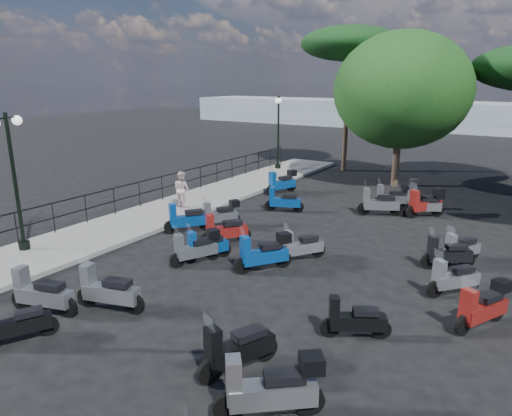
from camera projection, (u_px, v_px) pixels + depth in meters
The scene contains 32 objects.
ground at pixel (247, 280), 12.82m from camera, with size 120.00×120.00×0.00m, color black.
sidewalk at pixel (155, 216), 18.59m from camera, with size 3.00×30.00×0.15m, color slate.
railing at pixel (127, 193), 18.87m from camera, with size 0.04×26.04×1.10m.
lamp_post_1 at pixel (14, 174), 14.05m from camera, with size 0.68×1.20×4.33m.
lamp_post_2 at pixel (278, 128), 27.45m from camera, with size 0.69×1.20×4.35m.
pedestrian_far at pixel (182, 189), 19.42m from camera, with size 0.75×0.58×1.54m, color beige.
scooter_1 at pixel (17, 324), 9.66m from camera, with size 0.85×1.40×1.22m.
scooter_2 at pixel (196, 248), 13.81m from camera, with size 0.93×1.53×1.31m.
scooter_3 at pixel (187, 219), 16.66m from camera, with size 1.19×1.49×1.42m.
scooter_4 at pixel (220, 215), 17.25m from camera, with size 1.00×1.49×1.31m.
scooter_5 at pixel (282, 183), 22.34m from camera, with size 0.90×1.75×1.46m.
scooter_7 at pixel (108, 291), 11.00m from camera, with size 1.77×0.77×1.44m.
scooter_8 at pixel (206, 247), 14.09m from camera, with size 0.91×1.44×1.27m.
scooter_9 at pixel (225, 231), 15.44m from camera, with size 1.20×1.46×1.41m.
scooter_10 at pixel (283, 201), 19.27m from camera, with size 1.58×0.84×1.33m.
scooter_11 at pixel (379, 204), 18.73m from camera, with size 1.67×1.04×1.46m.
scooter_14 at pixel (264, 253), 13.29m from camera, with size 1.20×1.55×1.43m.
scooter_15 at pixel (354, 320), 9.83m from camera, with size 1.39×0.88×1.23m.
scooter_16 at pixel (301, 247), 14.08m from camera, with size 1.01×1.39×1.29m.
scooter_17 at pixel (424, 204), 18.62m from camera, with size 1.52×1.01×1.34m.
scooter_19 at pixel (271, 389), 7.44m from camera, with size 1.56×1.34×1.49m.
scooter_20 at pixel (237, 350), 8.64m from camera, with size 0.90×1.68×1.42m.
scooter_21 at pixel (483, 307), 10.22m from camera, with size 0.97×1.56×1.35m.
scooter_22 at pixel (461, 249), 13.93m from camera, with size 0.94×1.37×1.24m.
scooter_23 at pixel (425, 203), 18.63m from camera, with size 1.20×1.60×1.46m.
scooter_27 at pixel (453, 279), 11.81m from camera, with size 1.13×1.32×1.30m.
scooter_28 at pixel (447, 254), 13.47m from camera, with size 1.38×1.04×1.29m.
scooter_30 at pixel (393, 197), 19.76m from camera, with size 1.52×1.01×1.34m.
scooter_31 at pixel (41, 294), 10.86m from camera, with size 1.77×0.77×1.44m.
broadleaf_tree at pixel (402, 90), 22.84m from camera, with size 6.83×6.83×7.80m.
pine_2 at pixel (350, 44), 26.15m from camera, with size 5.71×5.71×8.42m.
distant_hills at pixel (478, 117), 48.98m from camera, with size 70.00×8.00×3.00m, color gray.
Camera 1 is at (6.54, -9.81, 5.43)m, focal length 32.00 mm.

